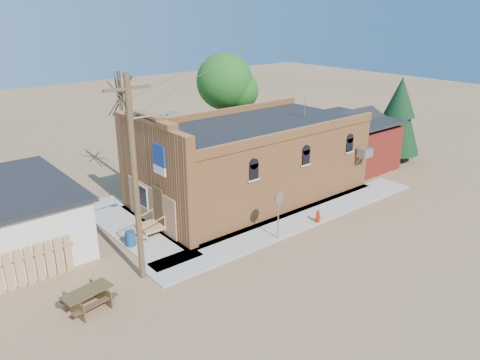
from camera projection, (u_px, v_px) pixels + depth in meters
ground at (291, 234)px, 24.94m from camera, size 120.00×120.00×0.00m
sidewalk_south at (299, 220)px, 26.47m from camera, size 19.00×2.20×0.08m
sidewalk_west at (132, 228)px, 25.52m from camera, size 2.60×10.00×0.08m
brick_bar at (248, 161)px, 29.09m from camera, size 16.40×7.97×6.30m
red_shed at (349, 136)px, 34.99m from camera, size 5.40×6.40×4.30m
wood_fence at (14, 270)px, 19.76m from camera, size 5.20×0.10×1.80m
utility_pole at (136, 177)px, 19.31m from camera, size 3.12×0.26×9.00m
tree_bare_near at (120, 95)px, 30.51m from camera, size 2.80×2.80×7.65m
tree_leafy at (225, 82)px, 36.25m from camera, size 4.40×4.40×8.15m
evergreen_tree at (399, 114)px, 35.79m from camera, size 3.60×3.60×6.50m
fire_hydrant at (318, 216)px, 26.02m from camera, size 0.38×0.34×0.69m
stop_sign at (279, 202)px, 23.61m from camera, size 0.69×0.26×2.61m
trash_barrel at (130, 238)px, 23.41m from camera, size 0.65×0.65×0.77m
picnic_table at (88, 297)px, 18.57m from camera, size 2.14×1.74×0.81m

